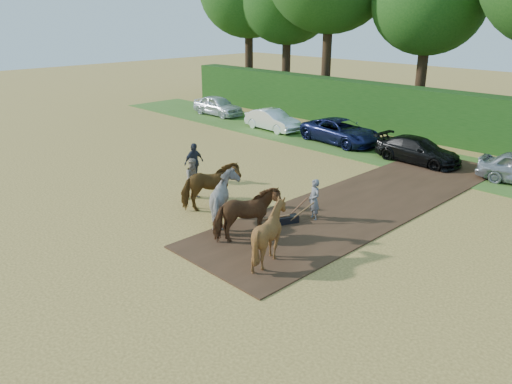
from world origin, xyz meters
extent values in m
plane|color=gold|center=(0.00, 0.00, 0.00)|extent=(120.00, 120.00, 0.00)
cube|color=#472D1C|center=(1.50, 7.00, 0.03)|extent=(4.50, 17.00, 0.05)
cube|color=#38601E|center=(0.00, 14.00, 0.01)|extent=(50.00, 5.00, 0.03)
cube|color=#14380F|center=(0.00, 18.50, 1.50)|extent=(46.00, 1.60, 3.00)
imported|color=#B5A18E|center=(-3.76, 2.08, 0.85)|extent=(0.85, 0.98, 1.70)
imported|color=#272A34|center=(-5.50, 3.42, 0.90)|extent=(0.47, 1.06, 1.79)
imported|color=brown|center=(-2.29, 1.76, 0.94)|extent=(1.79, 2.45, 1.89)
imported|color=beige|center=(-0.75, 1.28, 0.94)|extent=(2.34, 2.19, 1.89)
imported|color=brown|center=(0.80, 0.79, 0.94)|extent=(1.79, 2.45, 1.89)
imported|color=brown|center=(2.35, 0.30, 0.95)|extent=(2.06, 2.17, 1.89)
cube|color=black|center=(0.77, 2.84, 0.16)|extent=(0.60, 0.87, 0.31)
cube|color=brown|center=(0.56, 2.34, 0.31)|extent=(0.56, 1.20, 0.09)
cylinder|color=brown|center=(0.77, 3.37, 0.49)|extent=(0.28, 0.90, 0.66)
cylinder|color=brown|center=(1.14, 3.22, 0.49)|extent=(0.51, 0.82, 0.66)
imported|color=gray|center=(1.18, 3.84, 0.79)|extent=(0.68, 0.57, 1.58)
imported|color=silver|center=(-16.71, 14.22, 0.73)|extent=(4.29, 1.79, 1.45)
imported|color=white|center=(-10.36, 13.53, 0.67)|extent=(4.16, 1.66, 1.35)
imported|color=#161B45|center=(-5.16, 13.94, 0.71)|extent=(5.31, 2.88, 1.41)
imported|color=black|center=(0.04, 13.49, 0.65)|extent=(4.49, 1.91, 1.29)
cylinder|color=#382616|center=(-21.00, 21.50, 2.93)|extent=(0.70, 0.70, 5.85)
cylinder|color=#382616|center=(-17.00, 22.00, 2.70)|extent=(0.70, 0.70, 5.40)
cylinder|color=#382616|center=(-12.00, 21.00, 3.26)|extent=(0.70, 0.70, 6.53)
cylinder|color=#382616|center=(-5.00, 22.50, 2.59)|extent=(0.70, 0.70, 5.17)
ellipsoid|color=#163F11|center=(-5.00, 22.50, 7.95)|extent=(7.40, 7.40, 6.81)
camera|label=1|loc=(11.99, -9.63, 7.29)|focal=35.00mm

